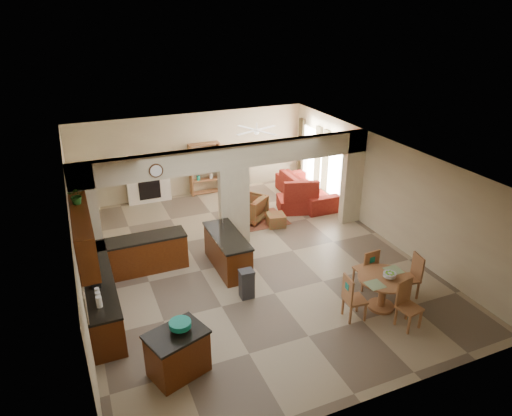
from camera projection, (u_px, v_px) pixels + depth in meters
name	position (u px, v px, depth m)	size (l,w,h in m)	color
floor	(248.00, 260.00, 11.79)	(10.00, 10.00, 0.00)	gray
ceiling	(248.00, 157.00, 10.64)	(10.00, 10.00, 0.00)	white
wall_back	(193.00, 154.00, 15.41)	(8.00, 8.00, 0.00)	beige
wall_front	(369.00, 336.00, 7.01)	(8.00, 8.00, 0.00)	beige
wall_left	(76.00, 241.00, 9.79)	(10.00, 10.00, 0.00)	beige
wall_right	(382.00, 188.00, 12.63)	(10.00, 10.00, 0.00)	beige
partition_left_pier	(87.00, 220.00, 10.74)	(0.60, 0.25, 2.80)	beige
partition_center_pier	(234.00, 207.00, 12.18)	(0.80, 0.25, 2.20)	beige
partition_right_pier	(352.00, 178.00, 13.36)	(0.60, 0.25, 2.80)	beige
partition_header	(233.00, 157.00, 11.60)	(8.00, 0.25, 0.60)	beige
kitchen_counter	(118.00, 277.00, 10.23)	(2.52, 3.29, 1.48)	#3F1707
upper_cabinets	(83.00, 234.00, 8.97)	(0.35, 2.40, 0.90)	#3F1707
peninsula	(228.00, 251.00, 11.29)	(0.70, 1.85, 0.91)	#3F1707
wall_clock	(156.00, 171.00, 10.79)	(0.34, 0.34, 0.03)	#53321B
rug	(259.00, 220.00, 13.98)	(1.60, 1.30, 0.01)	brown
fireplace	(149.00, 184.00, 15.03)	(1.60, 0.35, 1.20)	#F1E3D1
shelving_unit	(205.00, 169.00, 15.59)	(1.00, 0.32, 1.80)	#945C33
window_a	(336.00, 169.00, 14.63)	(0.02, 0.90, 1.90)	white
window_b	(310.00, 154.00, 16.06)	(0.02, 0.90, 1.90)	white
glazed_door	(322.00, 166.00, 15.41)	(0.02, 0.70, 2.10)	white
drape_a_left	(345.00, 175.00, 14.12)	(0.10, 0.28, 2.30)	#42211A
drape_a_right	(325.00, 164.00, 15.12)	(0.10, 0.28, 2.30)	#42211A
drape_b_left	(318.00, 160.00, 15.54)	(0.10, 0.28, 2.30)	#42211A
drape_b_right	(301.00, 150.00, 16.55)	(0.10, 0.28, 2.30)	#42211A
ceiling_fan	(257.00, 130.00, 13.79)	(1.00, 1.00, 0.10)	white
kitchen_island	(178.00, 353.00, 8.03)	(1.19, 1.01, 0.88)	#3F1707
teal_bowl	(180.00, 326.00, 7.89)	(0.38, 0.38, 0.18)	#12826F
trash_can	(247.00, 285.00, 10.19)	(0.30, 0.25, 0.64)	#2C2B2E
dining_table	(383.00, 288.00, 9.76)	(1.13, 1.13, 0.77)	#945C33
fruit_bowl	(390.00, 275.00, 9.59)	(0.28, 0.28, 0.15)	#68BA27
sofa	(306.00, 188.00, 15.28)	(1.08, 2.76, 0.81)	maroon
chaise	(295.00, 204.00, 14.55)	(1.10, 0.90, 0.44)	maroon
armchair	(250.00, 208.00, 13.81)	(0.84, 0.87, 0.79)	maroon
ottoman	(276.00, 220.00, 13.55)	(0.51, 0.51, 0.37)	maroon
plant	(77.00, 195.00, 9.14)	(0.33, 0.29, 0.37)	#144412
chair_north	(368.00, 267.00, 10.42)	(0.45, 0.45, 1.02)	#945C33
chair_east	(412.00, 274.00, 10.16)	(0.48, 0.48, 1.02)	#945C33
chair_south	(407.00, 302.00, 9.22)	(0.49, 0.49, 1.02)	#945C33
chair_west	(352.00, 296.00, 9.40)	(0.46, 0.46, 1.02)	#945C33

